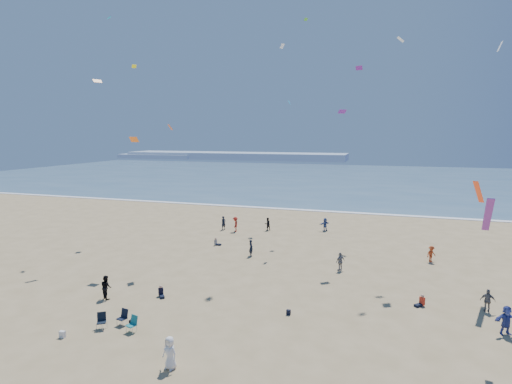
% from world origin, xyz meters
% --- Properties ---
extents(ground, '(220.00, 220.00, 0.00)m').
position_xyz_m(ground, '(0.00, 0.00, 0.00)').
color(ground, tan).
rests_on(ground, ground).
extents(ocean, '(220.00, 100.00, 0.06)m').
position_xyz_m(ocean, '(0.00, 95.00, 0.03)').
color(ocean, '#476B84').
rests_on(ocean, ground).
extents(surf_line, '(220.00, 1.20, 0.08)m').
position_xyz_m(surf_line, '(0.00, 45.00, 0.04)').
color(surf_line, white).
rests_on(surf_line, ground).
extents(headland_far, '(110.00, 20.00, 3.20)m').
position_xyz_m(headland_far, '(-60.00, 170.00, 1.60)').
color(headland_far, '#7A8EA8').
rests_on(headland_far, ground).
extents(headland_near, '(40.00, 14.00, 2.00)m').
position_xyz_m(headland_near, '(-100.00, 165.00, 1.00)').
color(headland_near, '#7A8EA8').
rests_on(headland_near, ground).
extents(standing_flyers, '(31.02, 41.19, 1.84)m').
position_xyz_m(standing_flyers, '(4.17, 17.00, 0.84)').
color(standing_flyers, '#39479E').
rests_on(standing_flyers, ground).
extents(seated_group, '(20.94, 28.63, 0.84)m').
position_xyz_m(seated_group, '(0.31, 6.58, 0.42)').
color(seated_group, white).
rests_on(seated_group, ground).
extents(chair_cluster, '(2.78, 1.57, 1.00)m').
position_xyz_m(chair_cluster, '(-5.30, 2.70, 0.50)').
color(chair_cluster, black).
rests_on(chair_cluster, ground).
extents(white_tote, '(0.35, 0.20, 0.40)m').
position_xyz_m(white_tote, '(-7.80, 0.79, 0.20)').
color(white_tote, silver).
rests_on(white_tote, ground).
extents(black_backpack, '(0.30, 0.22, 0.38)m').
position_xyz_m(black_backpack, '(-4.72, 3.28, 0.19)').
color(black_backpack, black).
rests_on(black_backpack, ground).
extents(navy_bag, '(0.28, 0.18, 0.34)m').
position_xyz_m(navy_bag, '(4.35, 7.76, 0.17)').
color(navy_bag, black).
rests_on(navy_bag, ground).
extents(kites_aloft, '(44.10, 41.63, 27.89)m').
position_xyz_m(kites_aloft, '(9.18, 13.38, 14.52)').
color(kites_aloft, '#C61949').
rests_on(kites_aloft, ground).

